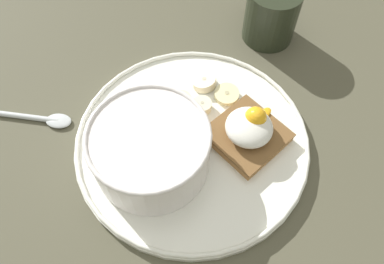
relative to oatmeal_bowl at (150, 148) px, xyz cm
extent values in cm
cube|color=#4F4D3B|center=(-0.15, -5.99, -5.54)|extent=(120.00, 120.00, 2.00)
cylinder|color=white|center=(-0.15, -5.99, -4.04)|extent=(30.99, 30.99, 1.00)
torus|color=white|center=(-0.15, -5.99, -3.24)|extent=(30.79, 30.79, 0.60)
cylinder|color=white|center=(0.00, 0.00, -0.19)|extent=(14.45, 14.45, 6.68)
torus|color=white|center=(0.00, 0.00, 3.15)|extent=(14.65, 14.65, 0.60)
cylinder|color=#CFBB8D|center=(0.00, 0.00, -0.55)|extent=(13.05, 13.05, 5.58)
ellipsoid|color=#CFBB8D|center=(0.00, 0.00, 2.04)|extent=(12.40, 12.40, 1.20)
ellipsoid|color=tan|center=(-0.79, -0.28, 2.40)|extent=(1.81, 1.96, 0.71)
ellipsoid|color=#A77D52|center=(3.50, 1.75, 2.38)|extent=(1.64, 1.12, 0.67)
ellipsoid|color=#D0B592|center=(-0.91, 1.96, 2.39)|extent=(1.40, 1.84, 0.70)
cube|color=brown|center=(-3.96, -12.13, -2.19)|extent=(10.13, 10.13, 0.30)
cube|color=#9E6E3D|center=(-3.96, -12.13, -2.81)|extent=(9.93, 9.93, 1.44)
ellipsoid|color=white|center=(-3.96, -12.13, -0.71)|extent=(6.12, 6.06, 2.76)
sphere|color=#FBAD1D|center=(-3.64, -13.26, 0.13)|extent=(2.86, 2.86, 2.86)
ellipsoid|color=#FBAD1D|center=(-2.85, -15.98, -1.89)|extent=(1.68, 2.17, 0.36)
cylinder|color=#FCE9C6|center=(6.64, -12.56, -2.78)|extent=(5.11, 5.08, 1.79)
cylinder|color=#C4B69A|center=(6.64, -12.56, -2.17)|extent=(0.91, 0.90, 0.23)
cylinder|color=beige|center=(3.10, -14.03, -3.05)|extent=(4.95, 4.94, 1.11)
cylinder|color=#BCB487|center=(3.10, -14.03, -2.64)|extent=(0.89, 0.89, 0.17)
cylinder|color=#F2EAC6|center=(3.32, -9.94, -2.83)|extent=(3.81, 3.81, 1.47)
cylinder|color=#BCB69A|center=(3.32, -9.94, -2.15)|extent=(0.68, 0.68, 0.14)
cylinder|color=#F4E9B6|center=(5.54, -7.92, -2.86)|extent=(4.41, 4.41, 1.46)
cylinder|color=#BEB68E|center=(5.54, -7.92, -2.24)|extent=(0.79, 0.79, 0.16)
cylinder|color=#272D1E|center=(10.11, -27.33, -0.24)|extent=(8.09, 8.09, 8.59)
cylinder|color=silver|center=(16.53, 11.70, -4.14)|extent=(7.92, 8.73, 0.80)
ellipsoid|color=silver|center=(12.87, 7.60, -4.14)|extent=(4.19, 4.28, 0.70)
camera|label=1|loc=(-20.92, 7.70, 39.32)|focal=35.00mm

